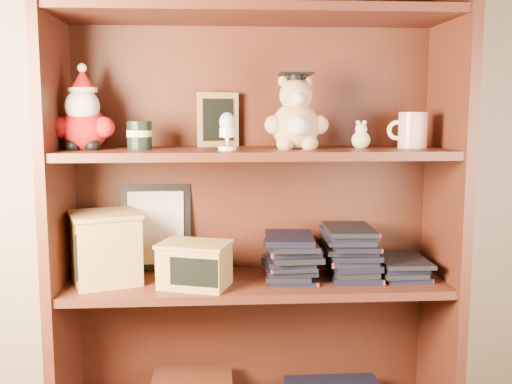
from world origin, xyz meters
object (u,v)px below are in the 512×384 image
teacher_mug (412,130)px  treats_box (105,247)px  grad_teddy_bear (296,119)px  bookcase (254,203)px

teacher_mug → treats_box: bearing=-179.9°
grad_teddy_bear → teacher_mug: 0.36m
bookcase → teacher_mug: bearing=-6.1°
grad_teddy_bear → bookcase: bearing=154.5°
bookcase → treats_box: (-0.45, -0.05, -0.12)m
bookcase → teacher_mug: (0.47, -0.05, 0.23)m
bookcase → treats_box: size_ratio=6.42×
bookcase → grad_teddy_bear: size_ratio=6.95×
teacher_mug → bookcase: bearing=173.9°
grad_teddy_bear → treats_box: 0.68m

